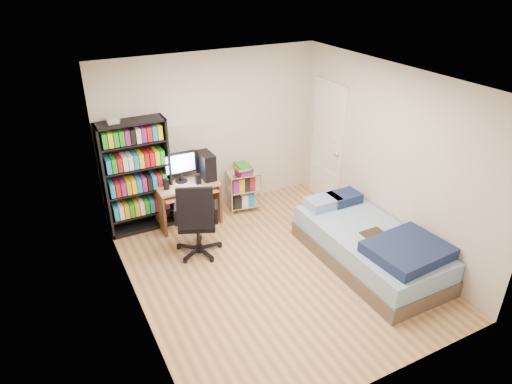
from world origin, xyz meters
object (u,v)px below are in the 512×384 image
media_shelf (137,176)px  computer_desk (191,185)px  office_chair (198,232)px  bed (371,246)px

media_shelf → computer_desk: media_shelf is taller
office_chair → media_shelf: bearing=139.1°
computer_desk → bed: computer_desk is taller
media_shelf → computer_desk: size_ratio=1.54×
media_shelf → bed: 3.42m
computer_desk → media_shelf: bearing=169.4°
computer_desk → bed: bearing=-51.8°
bed → media_shelf: bearing=137.0°
bed → office_chair: bearing=147.1°
media_shelf → bed: media_shelf is taller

